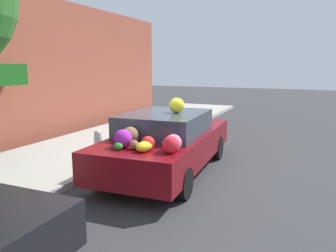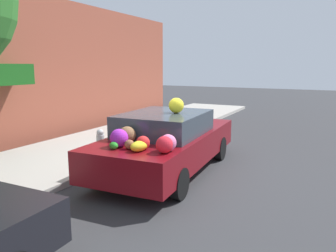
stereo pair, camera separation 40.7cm
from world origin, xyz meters
name	(u,v)px [view 2 (the right image)]	position (x,y,z in m)	size (l,w,h in m)	color
ground_plane	(161,170)	(0.00, 0.00, 0.00)	(60.00, 60.00, 0.00)	#38383A
sidewalk_curb	(73,153)	(0.00, 2.70, 0.07)	(24.00, 3.20, 0.14)	#B2ADA3
building_facade	(10,70)	(-0.07, 4.92, 2.29)	(18.00, 1.20, 4.58)	#9E4C38
fire_hydrant	(101,143)	(-0.10, 1.67, 0.48)	(0.20, 0.20, 0.70)	#B2B2B7
art_car	(167,140)	(-0.05, -0.21, 0.73)	(4.64, 2.12, 1.71)	maroon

